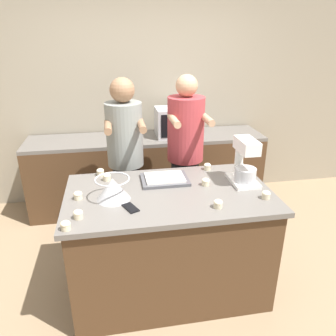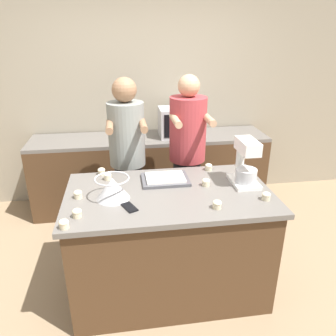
{
  "view_description": "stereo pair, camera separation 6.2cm",
  "coord_description": "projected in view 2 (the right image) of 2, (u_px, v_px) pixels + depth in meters",
  "views": [
    {
      "loc": [
        -0.4,
        -2.22,
        2.06
      ],
      "look_at": [
        0.0,
        0.05,
        1.09
      ],
      "focal_mm": 35.0,
      "sensor_mm": 36.0,
      "label": 1
    },
    {
      "loc": [
        -0.34,
        -2.23,
        2.06
      ],
      "look_at": [
        0.0,
        0.05,
        1.09
      ],
      "focal_mm": 35.0,
      "sensor_mm": 36.0,
      "label": 2
    }
  ],
  "objects": [
    {
      "name": "cupcake_4",
      "position": [
        77.0,
        213.0,
        2.17
      ],
      "size": [
        0.06,
        0.06,
        0.06
      ],
      "color": "beige",
      "rests_on": "island_counter"
    },
    {
      "name": "cupcake_2",
      "position": [
        217.0,
        204.0,
        2.28
      ],
      "size": [
        0.06,
        0.06,
        0.06
      ],
      "color": "beige",
      "rests_on": "island_counter"
    },
    {
      "name": "stand_mixer",
      "position": [
        245.0,
        165.0,
        2.6
      ],
      "size": [
        0.2,
        0.3,
        0.37
      ],
      "color": "white",
      "rests_on": "island_counter"
    },
    {
      "name": "back_counter",
      "position": [
        151.0,
        171.0,
        4.07
      ],
      "size": [
        2.8,
        0.6,
        0.9
      ],
      "color": "#4C331E",
      "rests_on": "ground_plane"
    },
    {
      "name": "microwave_oven",
      "position": [
        179.0,
        122.0,
        3.88
      ],
      "size": [
        0.46,
        0.36,
        0.33
      ],
      "color": "#B7B7BC",
      "rests_on": "back_counter"
    },
    {
      "name": "person_left",
      "position": [
        128.0,
        162.0,
        3.17
      ],
      "size": [
        0.35,
        0.51,
        1.69
      ],
      "color": "#232328",
      "rests_on": "ground_plane"
    },
    {
      "name": "cupcake_6",
      "position": [
        266.0,
        196.0,
        2.39
      ],
      "size": [
        0.06,
        0.06,
        0.06
      ],
      "color": "beige",
      "rests_on": "island_counter"
    },
    {
      "name": "ground_plane",
      "position": [
        169.0,
        285.0,
        2.87
      ],
      "size": [
        16.0,
        16.0,
        0.0
      ],
      "primitive_type": "plane",
      "color": "#937A5B"
    },
    {
      "name": "cupcake_8",
      "position": [
        101.0,
        171.0,
        2.81
      ],
      "size": [
        0.06,
        0.06,
        0.06
      ],
      "color": "beige",
      "rests_on": "island_counter"
    },
    {
      "name": "cell_phone",
      "position": [
        129.0,
        207.0,
        2.29
      ],
      "size": [
        0.12,
        0.16,
        0.01
      ],
      "color": "black",
      "rests_on": "island_counter"
    },
    {
      "name": "cupcake_0",
      "position": [
        78.0,
        194.0,
        2.42
      ],
      "size": [
        0.06,
        0.06,
        0.06
      ],
      "color": "beige",
      "rests_on": "island_counter"
    },
    {
      "name": "cupcake_3",
      "position": [
        206.0,
        182.0,
        2.61
      ],
      "size": [
        0.06,
        0.06,
        0.06
      ],
      "color": "beige",
      "rests_on": "island_counter"
    },
    {
      "name": "island_counter",
      "position": [
        169.0,
        241.0,
        2.7
      ],
      "size": [
        1.58,
        0.93,
        0.91
      ],
      "color": "#4C331E",
      "rests_on": "ground_plane"
    },
    {
      "name": "cupcake_5",
      "position": [
        64.0,
        224.0,
        2.04
      ],
      "size": [
        0.06,
        0.06,
        0.06
      ],
      "color": "beige",
      "rests_on": "island_counter"
    },
    {
      "name": "person_right",
      "position": [
        187.0,
        158.0,
        3.25
      ],
      "size": [
        0.36,
        0.52,
        1.7
      ],
      "color": "#232328",
      "rests_on": "ground_plane"
    },
    {
      "name": "mixing_bowl",
      "position": [
        112.0,
        188.0,
        2.39
      ],
      "size": [
        0.26,
        0.26,
        0.17
      ],
      "color": "#BCBCC1",
      "rests_on": "island_counter"
    },
    {
      "name": "back_wall",
      "position": [
        147.0,
        93.0,
        4.04
      ],
      "size": [
        10.0,
        0.06,
        2.7
      ],
      "color": "gray",
      "rests_on": "ground_plane"
    },
    {
      "name": "baking_tray",
      "position": [
        165.0,
        179.0,
        2.7
      ],
      "size": [
        0.38,
        0.29,
        0.04
      ],
      "color": "#4C4C51",
      "rests_on": "island_counter"
    },
    {
      "name": "cupcake_7",
      "position": [
        209.0,
        167.0,
        2.9
      ],
      "size": [
        0.06,
        0.06,
        0.06
      ],
      "color": "beige",
      "rests_on": "island_counter"
    },
    {
      "name": "cupcake_1",
      "position": [
        108.0,
        176.0,
        2.72
      ],
      "size": [
        0.06,
        0.06,
        0.06
      ],
      "color": "beige",
      "rests_on": "island_counter"
    }
  ]
}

